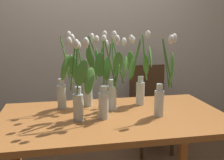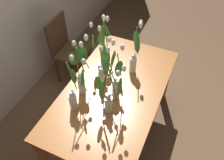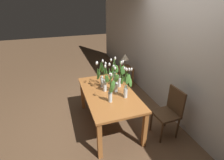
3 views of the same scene
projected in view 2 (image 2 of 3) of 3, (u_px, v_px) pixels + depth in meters
ground_plane at (114, 130)px, 2.77m from camera, size 18.00×18.00×0.00m
dining_table at (114, 96)px, 2.30m from camera, size 1.60×0.90×0.74m
tulip_vase_0 at (103, 48)px, 2.30m from camera, size 0.22×0.20×0.59m
tulip_vase_1 at (109, 94)px, 1.89m from camera, size 0.25×0.23×0.55m
tulip_vase_2 at (115, 82)px, 2.05m from camera, size 0.17×0.15×0.56m
tulip_vase_3 at (134, 56)px, 2.29m from camera, size 0.15×0.11×0.57m
tulip_vase_4 at (104, 69)px, 2.12m from camera, size 0.22×0.17×0.59m
tulip_vase_5 at (81, 72)px, 2.07m from camera, size 0.18×0.15×0.58m
tulip_vase_6 at (75, 93)px, 1.96m from camera, size 0.18×0.18×0.58m
dining_chair at (66, 47)px, 3.04m from camera, size 0.41×0.41×0.93m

